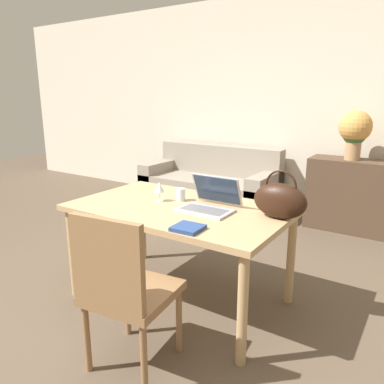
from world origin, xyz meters
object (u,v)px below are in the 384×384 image
Objects in this scene: flower_vase at (355,130)px; couch at (210,186)px; handbag at (280,200)px; laptop at (210,201)px; drinking_glass at (181,195)px; chair at (124,286)px; wine_glass at (159,188)px.

couch is at bearing -177.20° from flower_vase.
couch is 5.19× the size of handbag.
couch is at bearing 120.57° from laptop.
drinking_glass is at bearing 168.44° from laptop.
handbag reaches higher than drinking_glass.
handbag reaches higher than laptop.
flower_vase is at bearing 77.05° from laptop.
laptop reaches higher than drinking_glass.
drinking_glass is at bearing 99.41° from chair.
laptop is 0.69× the size of flower_vase.
laptop reaches higher than wine_glass.
couch reaches higher than drinking_glass.
wine_glass is (0.82, -2.13, 0.53)m from couch.
flower_vase is at bearing 69.56° from drinking_glass.
couch is 2.48m from laptop.
chair is 0.51× the size of couch.
laptop is at bearing -102.95° from flower_vase.
handbag is (0.50, 0.92, 0.33)m from chair.
chair is 6.30× the size of wine_glass.
flower_vase is (0.52, 3.02, 0.61)m from chair.
handbag is (0.47, 0.07, 0.06)m from laptop.
laptop is 0.29m from drinking_glass.
handbag is (1.71, -2.02, 0.55)m from couch.
wine_glass reaches higher than drinking_glass.
handbag is (0.89, 0.11, 0.02)m from wine_glass.
handbag is at bearing 0.61° from drinking_glass.
wine_glass reaches higher than couch.
chair is at bearing -99.84° from flower_vase.
laptop reaches higher than chair.
flower_vase is (1.73, 0.08, 0.83)m from couch.
flower_vase is at bearing 73.37° from chair.
laptop is (0.02, 0.85, 0.27)m from chair.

